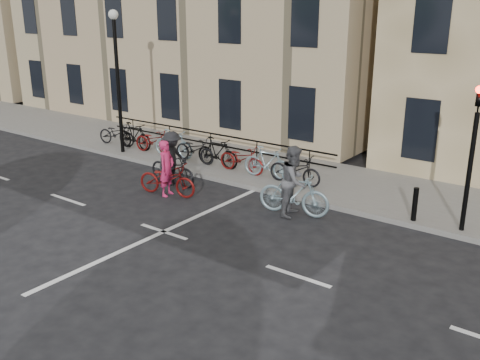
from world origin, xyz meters
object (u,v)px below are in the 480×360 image
Objects in this scene: traffic_light at (473,141)px; cyclist_grey at (294,187)px; lamp_post at (117,64)px; cyclist_dark at (172,164)px; cyclist_pink at (167,177)px.

cyclist_grey is (-4.16, -1.30, -1.66)m from traffic_light.
lamp_post is 2.62× the size of cyclist_dark.
cyclist_pink is at bearing -26.36° from lamp_post.
traffic_light is at bearing -77.43° from cyclist_dark.
traffic_light is 8.98m from cyclist_dark.
cyclist_pink is 1.01× the size of cyclist_dark.
cyclist_grey is (3.94, 0.92, 0.20)m from cyclist_pink.
cyclist_dark is at bearing 22.11° from cyclist_pink.
cyclist_grey reaches higher than cyclist_pink.
cyclist_pink is 4.05m from cyclist_grey.
cyclist_grey reaches higher than cyclist_dark.
lamp_post reaches higher than cyclist_dark.
cyclist_dark is at bearing -171.22° from traffic_light.
cyclist_grey is 4.55m from cyclist_dark.
cyclist_pink is 1.07m from cyclist_dark.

